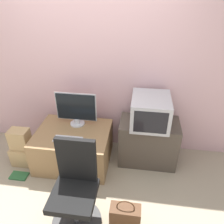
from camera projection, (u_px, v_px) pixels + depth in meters
name	position (u px, v px, depth m)	size (l,w,h in m)	color
ground_plane	(71.00, 211.00, 2.49)	(12.00, 12.00, 0.00)	tan
wall_back	(91.00, 64.00, 2.95)	(4.40, 0.05, 2.60)	beige
desk	(74.00, 147.00, 3.07)	(0.99, 0.79, 0.51)	#937047
side_stand	(148.00, 142.00, 3.05)	(0.79, 0.45, 0.65)	#4C4238
main_monitor	(76.00, 109.00, 2.98)	(0.57, 0.20, 0.48)	silver
keyboard	(68.00, 139.00, 2.79)	(0.37, 0.14, 0.01)	silver
mouse	(87.00, 140.00, 2.77)	(0.06, 0.03, 0.03)	silver
crt_tv	(150.00, 111.00, 2.78)	(0.48, 0.55, 0.37)	#B7B7BC
office_chair	(76.00, 192.00, 2.21)	(0.53, 0.53, 0.99)	#333333
cardboard_box_lower	(24.00, 154.00, 3.11)	(0.30, 0.25, 0.27)	tan
cardboard_box_upper	(20.00, 139.00, 2.97)	(0.26, 0.18, 0.28)	tan
handbag	(125.00, 217.00, 2.27)	(0.32, 0.15, 0.40)	#4C2D19
book	(19.00, 176.00, 2.93)	(0.23, 0.14, 0.02)	#2D6638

